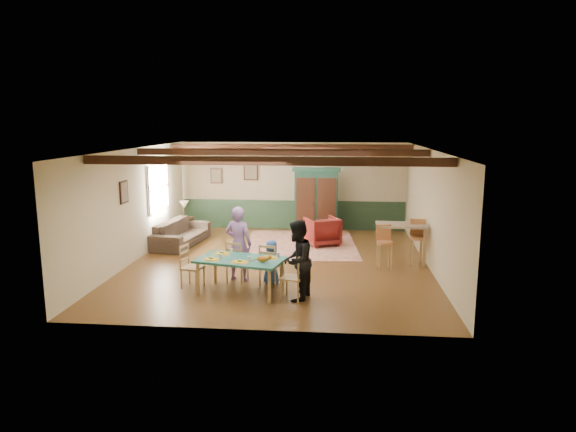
# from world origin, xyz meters

# --- Properties ---
(floor) EXTENTS (8.00, 8.00, 0.00)m
(floor) POSITION_xyz_m (0.00, 0.00, 0.00)
(floor) COLOR #513216
(floor) RESTS_ON ground
(wall_back) EXTENTS (7.00, 0.02, 2.70)m
(wall_back) POSITION_xyz_m (0.00, 4.00, 1.35)
(wall_back) COLOR beige
(wall_back) RESTS_ON floor
(wall_left) EXTENTS (0.02, 8.00, 2.70)m
(wall_left) POSITION_xyz_m (-3.50, 0.00, 1.35)
(wall_left) COLOR beige
(wall_left) RESTS_ON floor
(wall_right) EXTENTS (0.02, 8.00, 2.70)m
(wall_right) POSITION_xyz_m (3.50, 0.00, 1.35)
(wall_right) COLOR beige
(wall_right) RESTS_ON floor
(ceiling) EXTENTS (7.00, 8.00, 0.02)m
(ceiling) POSITION_xyz_m (0.00, 0.00, 2.70)
(ceiling) COLOR white
(ceiling) RESTS_ON wall_back
(wainscot_back) EXTENTS (6.95, 0.03, 0.90)m
(wainscot_back) POSITION_xyz_m (0.00, 3.98, 0.45)
(wainscot_back) COLOR #1F3924
(wainscot_back) RESTS_ON floor
(ceiling_beam_front) EXTENTS (6.95, 0.16, 0.16)m
(ceiling_beam_front) POSITION_xyz_m (0.00, -2.30, 2.61)
(ceiling_beam_front) COLOR black
(ceiling_beam_front) RESTS_ON ceiling
(ceiling_beam_mid) EXTENTS (6.95, 0.16, 0.16)m
(ceiling_beam_mid) POSITION_xyz_m (0.00, 0.40, 2.61)
(ceiling_beam_mid) COLOR black
(ceiling_beam_mid) RESTS_ON ceiling
(ceiling_beam_back) EXTENTS (6.95, 0.16, 0.16)m
(ceiling_beam_back) POSITION_xyz_m (0.00, 3.00, 2.61)
(ceiling_beam_back) COLOR black
(ceiling_beam_back) RESTS_ON ceiling
(window_left) EXTENTS (0.06, 1.60, 1.30)m
(window_left) POSITION_xyz_m (-3.47, 1.70, 1.55)
(window_left) COLOR white
(window_left) RESTS_ON wall_left
(picture_left_wall) EXTENTS (0.04, 0.42, 0.52)m
(picture_left_wall) POSITION_xyz_m (-3.47, -0.60, 1.75)
(picture_left_wall) COLOR tan
(picture_left_wall) RESTS_ON wall_left
(picture_back_a) EXTENTS (0.45, 0.04, 0.55)m
(picture_back_a) POSITION_xyz_m (-1.30, 3.97, 1.80)
(picture_back_a) COLOR tan
(picture_back_a) RESTS_ON wall_back
(picture_back_b) EXTENTS (0.38, 0.04, 0.48)m
(picture_back_b) POSITION_xyz_m (-2.40, 3.97, 1.65)
(picture_back_b) COLOR tan
(picture_back_b) RESTS_ON wall_back
(dining_table) EXTENTS (1.84, 1.29, 0.69)m
(dining_table) POSITION_xyz_m (-0.51, -2.22, 0.35)
(dining_table) COLOR #1F635B
(dining_table) RESTS_ON floor
(dining_chair_far_left) EXTENTS (0.47, 0.49, 0.88)m
(dining_chair_far_left) POSITION_xyz_m (-0.71, -1.49, 0.44)
(dining_chair_far_left) COLOR #A37F51
(dining_chair_far_left) RESTS_ON floor
(dining_chair_far_right) EXTENTS (0.47, 0.49, 0.88)m
(dining_chair_far_right) POSITION_xyz_m (0.01, -1.66, 0.44)
(dining_chair_far_right) COLOR #A37F51
(dining_chair_far_right) RESTS_ON floor
(dining_chair_end_left) EXTENTS (0.49, 0.47, 0.88)m
(dining_chair_end_left) POSITION_xyz_m (-1.54, -1.97, 0.44)
(dining_chair_end_left) COLOR #A37F51
(dining_chair_end_left) RESTS_ON floor
(dining_chair_end_right) EXTENTS (0.49, 0.47, 0.88)m
(dining_chair_end_right) POSITION_xyz_m (0.53, -2.47, 0.44)
(dining_chair_end_right) COLOR #A37F51
(dining_chair_end_right) RESTS_ON floor
(person_man) EXTENTS (0.66, 0.51, 1.60)m
(person_man) POSITION_xyz_m (-0.70, -1.41, 0.80)
(person_man) COLOR #845DA1
(person_man) RESTS_ON floor
(person_woman) EXTENTS (0.74, 0.86, 1.53)m
(person_woman) POSITION_xyz_m (0.62, -2.49, 0.76)
(person_woman) COLOR black
(person_woman) RESTS_ON floor
(person_child) EXTENTS (0.51, 0.39, 0.93)m
(person_child) POSITION_xyz_m (0.02, -1.59, 0.47)
(person_child) COLOR #26509A
(person_child) RESTS_ON floor
(cat) EXTENTS (0.35, 0.20, 0.17)m
(cat) POSITION_xyz_m (-0.04, -2.43, 0.78)
(cat) COLOR orange
(cat) RESTS_ON dining_table
(place_setting_near_left) EXTENTS (0.42, 0.36, 0.11)m
(place_setting_near_left) POSITION_xyz_m (-1.06, -2.33, 0.75)
(place_setting_near_left) COLOR yellow
(place_setting_near_left) RESTS_ON dining_table
(place_setting_near_center) EXTENTS (0.42, 0.36, 0.11)m
(place_setting_near_center) POSITION_xyz_m (-0.47, -2.47, 0.75)
(place_setting_near_center) COLOR yellow
(place_setting_near_center) RESTS_ON dining_table
(place_setting_far_left) EXTENTS (0.42, 0.36, 0.11)m
(place_setting_far_left) POSITION_xyz_m (-0.95, -1.88, 0.75)
(place_setting_far_left) COLOR yellow
(place_setting_far_left) RESTS_ON dining_table
(place_setting_far_right) EXTENTS (0.42, 0.36, 0.11)m
(place_setting_far_right) POSITION_xyz_m (0.04, -2.11, 0.75)
(place_setting_far_right) COLOR yellow
(place_setting_far_right) RESTS_ON dining_table
(area_rug) EXTENTS (3.21, 3.72, 0.01)m
(area_rug) POSITION_xyz_m (0.40, 1.92, 0.01)
(area_rug) COLOR beige
(area_rug) RESTS_ON floor
(armoire) EXTENTS (1.41, 0.57, 1.98)m
(armoire) POSITION_xyz_m (0.77, 3.28, 0.99)
(armoire) COLOR #153429
(armoire) RESTS_ON floor
(armchair) EXTENTS (1.10, 1.11, 0.77)m
(armchair) POSITION_xyz_m (0.98, 1.92, 0.38)
(armchair) COLOR #4B0F10
(armchair) RESTS_ON floor
(sofa) EXTENTS (1.15, 2.34, 0.66)m
(sofa) POSITION_xyz_m (-2.86, 1.62, 0.33)
(sofa) COLOR #352921
(sofa) RESTS_ON floor
(end_table) EXTENTS (0.48, 0.48, 0.54)m
(end_table) POSITION_xyz_m (-3.09, 2.73, 0.27)
(end_table) COLOR black
(end_table) RESTS_ON floor
(table_lamp) EXTENTS (0.28, 0.28, 0.49)m
(table_lamp) POSITION_xyz_m (-3.09, 2.73, 0.79)
(table_lamp) COLOR tan
(table_lamp) RESTS_ON end_table
(counter_table) EXTENTS (1.19, 0.71, 0.97)m
(counter_table) POSITION_xyz_m (2.87, 0.15, 0.49)
(counter_table) COLOR #C1B096
(counter_table) RESTS_ON floor
(bar_stool_left) EXTENTS (0.41, 0.44, 1.02)m
(bar_stool_left) POSITION_xyz_m (2.45, -0.30, 0.51)
(bar_stool_left) COLOR #CA804E
(bar_stool_left) RESTS_ON floor
(bar_stool_right) EXTENTS (0.39, 0.43, 1.10)m
(bar_stool_right) POSITION_xyz_m (3.26, 0.03, 0.55)
(bar_stool_right) COLOR #CA804E
(bar_stool_right) RESTS_ON floor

